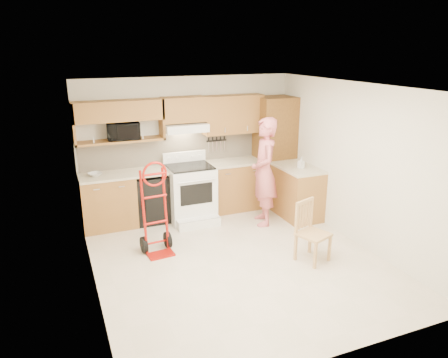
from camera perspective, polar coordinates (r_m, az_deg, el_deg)
floor at (r=6.39m, az=1.73°, el=-10.79°), size 4.00×4.50×0.02m
ceiling at (r=5.66m, az=1.97°, el=12.32°), size 4.00×4.50×0.02m
wall_back at (r=7.95m, az=-4.84°, el=4.54°), size 4.00×0.02×2.50m
wall_front at (r=4.09m, az=15.03°, el=-8.71°), size 4.00×0.02×2.50m
wall_left at (r=5.44m, az=-17.88°, el=-2.35°), size 0.02×4.50×2.50m
wall_right at (r=6.95m, az=17.17°, el=1.93°), size 0.02×4.50×2.50m
backsplash at (r=7.94m, az=-4.78°, el=4.15°), size 3.92×0.03×0.55m
lower_cab_left at (r=7.58m, az=-15.21°, el=-2.99°), size 0.90×0.60×0.90m
dishwasher at (r=7.70m, az=-9.67°, el=-2.49°), size 0.60×0.60×0.85m
lower_cab_right at (r=8.17m, az=1.52°, el=-0.88°), size 1.14×0.60×0.90m
countertop_left at (r=7.47m, az=-13.22°, el=0.67°), size 1.50×0.63×0.04m
countertop_right at (r=8.03m, az=1.54°, el=2.31°), size 1.14×0.63×0.04m
cab_return_right at (r=7.89m, az=9.67°, el=-1.80°), size 0.60×1.00×0.90m
countertop_return at (r=7.75m, az=9.85°, el=1.49°), size 0.63×1.00×0.04m
pantry_tall at (r=8.36m, az=6.71°, el=3.71°), size 0.70×0.60×2.10m
upper_cab_left at (r=7.37m, az=-13.97°, el=8.86°), size 1.50×0.33×0.34m
upper_shelf_mw at (r=7.46m, az=-13.68°, el=4.99°), size 1.50×0.33×0.04m
upper_cab_center at (r=7.63m, az=-5.44°, el=9.25°), size 0.76×0.33×0.44m
upper_cab_right at (r=7.97m, az=1.20°, el=8.66°), size 1.14×0.33×0.70m
range_hood at (r=7.61m, az=-5.23°, el=6.88°), size 0.76×0.46×0.14m
knife_strip at (r=8.08m, az=-0.99°, el=4.74°), size 0.40×0.05×0.29m
microwave at (r=7.44m, az=-13.34°, el=6.29°), size 0.55×0.39×0.29m
range at (r=7.58m, az=-4.39°, el=-1.30°), size 0.80×1.05×1.18m
person at (r=7.35m, az=5.40°, el=0.94°), size 0.61×0.78×1.88m
hand_truck at (r=6.39m, az=-9.00°, el=-4.54°), size 0.55×0.51×1.29m
dining_chair at (r=6.30m, az=11.90°, el=-6.98°), size 0.53×0.55×0.90m
soap_bottle at (r=7.64m, az=10.28°, el=2.16°), size 0.11×0.11×0.20m
bowl at (r=7.40m, az=-16.86°, el=0.60°), size 0.29×0.29×0.05m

